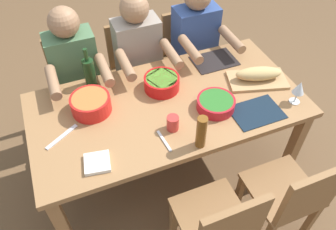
{
  "coord_description": "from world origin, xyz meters",
  "views": [
    {
      "loc": [
        -0.58,
        -1.45,
        2.26
      ],
      "look_at": [
        0.0,
        0.0,
        0.63
      ],
      "focal_mm": 35.72,
      "sensor_mm": 36.0,
      "label": 1
    }
  ],
  "objects_px": {
    "chair_near_right": "(292,196)",
    "napkin_stack": "(97,163)",
    "diner_far_right": "(197,44)",
    "beer_bottle": "(201,132)",
    "chair_near_center": "(219,225)",
    "wine_bottle": "(89,72)",
    "cutting_board": "(257,80)",
    "dining_table": "(168,112)",
    "serving_bowl_greens": "(216,103)",
    "wine_glass": "(299,88)",
    "serving_bowl_fruit": "(91,103)",
    "bread_loaf": "(259,74)",
    "chair_far_left": "(78,80)",
    "chair_far_center": "(134,66)",
    "diner_far_center": "(140,58)",
    "chair_far_right": "(187,54)",
    "serving_bowl_salad": "(162,82)",
    "diner_far_left": "(77,73)",
    "cup_near_center": "(173,123)"
  },
  "relations": [
    {
      "from": "diner_far_left",
      "to": "wine_glass",
      "type": "distance_m",
      "value": 1.55
    },
    {
      "from": "wine_glass",
      "to": "cup_near_center",
      "type": "height_order",
      "value": "wine_glass"
    },
    {
      "from": "diner_far_right",
      "to": "bread_loaf",
      "type": "relative_size",
      "value": 3.75
    },
    {
      "from": "diner_far_left",
      "to": "chair_far_center",
      "type": "distance_m",
      "value": 0.56
    },
    {
      "from": "diner_far_right",
      "to": "beer_bottle",
      "type": "xyz_separation_m",
      "value": [
        -0.44,
        -0.97,
        0.15
      ]
    },
    {
      "from": "diner_far_center",
      "to": "serving_bowl_salad",
      "type": "xyz_separation_m",
      "value": [
        0.02,
        -0.43,
        0.1
      ]
    },
    {
      "from": "cutting_board",
      "to": "napkin_stack",
      "type": "bearing_deg",
      "value": -167.06
    },
    {
      "from": "diner_far_right",
      "to": "diner_far_center",
      "type": "relative_size",
      "value": 1.0
    },
    {
      "from": "diner_far_center",
      "to": "serving_bowl_fruit",
      "type": "distance_m",
      "value": 0.67
    },
    {
      "from": "diner_far_right",
      "to": "serving_bowl_salad",
      "type": "bearing_deg",
      "value": -137.41
    },
    {
      "from": "bread_loaf",
      "to": "cup_near_center",
      "type": "height_order",
      "value": "bread_loaf"
    },
    {
      "from": "dining_table",
      "to": "bread_loaf",
      "type": "height_order",
      "value": "bread_loaf"
    },
    {
      "from": "diner_far_right",
      "to": "cutting_board",
      "type": "distance_m",
      "value": 0.64
    },
    {
      "from": "chair_near_center",
      "to": "napkin_stack",
      "type": "xyz_separation_m",
      "value": [
        -0.54,
        0.47,
        0.27
      ]
    },
    {
      "from": "chair_far_left",
      "to": "bread_loaf",
      "type": "xyz_separation_m",
      "value": [
        1.15,
        -0.8,
        0.32
      ]
    },
    {
      "from": "dining_table",
      "to": "serving_bowl_greens",
      "type": "height_order",
      "value": "serving_bowl_greens"
    },
    {
      "from": "chair_far_left",
      "to": "chair_far_center",
      "type": "distance_m",
      "value": 0.49
    },
    {
      "from": "serving_bowl_fruit",
      "to": "bread_loaf",
      "type": "distance_m",
      "value": 1.14
    },
    {
      "from": "dining_table",
      "to": "chair_near_right",
      "type": "height_order",
      "value": "chair_near_right"
    },
    {
      "from": "wine_glass",
      "to": "chair_near_center",
      "type": "bearing_deg",
      "value": -148.39
    },
    {
      "from": "dining_table",
      "to": "chair_near_right",
      "type": "distance_m",
      "value": 0.93
    },
    {
      "from": "chair_far_left",
      "to": "serving_bowl_greens",
      "type": "bearing_deg",
      "value": -50.66
    },
    {
      "from": "serving_bowl_fruit",
      "to": "serving_bowl_greens",
      "type": "height_order",
      "value": "serving_bowl_fruit"
    },
    {
      "from": "cutting_board",
      "to": "wine_bottle",
      "type": "xyz_separation_m",
      "value": [
        -1.07,
        0.4,
        0.1
      ]
    },
    {
      "from": "chair_near_center",
      "to": "wine_bottle",
      "type": "xyz_separation_m",
      "value": [
        -0.42,
        1.14,
        0.37
      ]
    },
    {
      "from": "serving_bowl_greens",
      "to": "dining_table",
      "type": "bearing_deg",
      "value": 150.48
    },
    {
      "from": "serving_bowl_salad",
      "to": "diner_far_left",
      "type": "bearing_deg",
      "value": 139.28
    },
    {
      "from": "diner_far_right",
      "to": "wine_glass",
      "type": "bearing_deg",
      "value": -72.14
    },
    {
      "from": "serving_bowl_salad",
      "to": "beer_bottle",
      "type": "bearing_deg",
      "value": -87.01
    },
    {
      "from": "diner_far_center",
      "to": "bread_loaf",
      "type": "relative_size",
      "value": 3.75
    },
    {
      "from": "chair_far_left",
      "to": "napkin_stack",
      "type": "xyz_separation_m",
      "value": [
        -0.05,
        -1.07,
        0.27
      ]
    },
    {
      "from": "wine_bottle",
      "to": "beer_bottle",
      "type": "xyz_separation_m",
      "value": [
        0.46,
        -0.76,
        0.0
      ]
    },
    {
      "from": "chair_near_right",
      "to": "napkin_stack",
      "type": "xyz_separation_m",
      "value": [
        -1.03,
        0.47,
        0.27
      ]
    },
    {
      "from": "diner_far_left",
      "to": "diner_far_center",
      "type": "bearing_deg",
      "value": 0.0
    },
    {
      "from": "chair_far_center",
      "to": "bread_loaf",
      "type": "distance_m",
      "value": 1.08
    },
    {
      "from": "chair_near_right",
      "to": "wine_glass",
      "type": "xyz_separation_m",
      "value": [
        0.28,
        0.48,
        0.37
      ]
    },
    {
      "from": "bread_loaf",
      "to": "wine_glass",
      "type": "height_order",
      "value": "wine_glass"
    },
    {
      "from": "chair_near_center",
      "to": "chair_far_center",
      "type": "bearing_deg",
      "value": 90.0
    },
    {
      "from": "diner_far_right",
      "to": "napkin_stack",
      "type": "relative_size",
      "value": 8.57
    },
    {
      "from": "cup_near_center",
      "to": "diner_far_right",
      "type": "bearing_deg",
      "value": 55.81
    },
    {
      "from": "chair_near_center",
      "to": "wine_bottle",
      "type": "bearing_deg",
      "value": 109.96
    },
    {
      "from": "chair_near_right",
      "to": "wine_glass",
      "type": "height_order",
      "value": "wine_glass"
    },
    {
      "from": "beer_bottle",
      "to": "bread_loaf",
      "type": "bearing_deg",
      "value": 30.52
    },
    {
      "from": "chair_far_right",
      "to": "wine_bottle",
      "type": "xyz_separation_m",
      "value": [
        -0.9,
        -0.4,
        0.37
      ]
    },
    {
      "from": "serving_bowl_greens",
      "to": "cup_near_center",
      "type": "height_order",
      "value": "cup_near_center"
    },
    {
      "from": "serving_bowl_fruit",
      "to": "cup_near_center",
      "type": "bearing_deg",
      "value": -38.75
    },
    {
      "from": "diner_far_left",
      "to": "diner_far_center",
      "type": "relative_size",
      "value": 1.0
    },
    {
      "from": "chair_far_right",
      "to": "bread_loaf",
      "type": "xyz_separation_m",
      "value": [
        0.17,
        -0.8,
        0.32
      ]
    },
    {
      "from": "chair_far_center",
      "to": "cup_near_center",
      "type": "xyz_separation_m",
      "value": [
        -0.06,
        -0.98,
        0.31
      ]
    },
    {
      "from": "serving_bowl_salad",
      "to": "cutting_board",
      "type": "height_order",
      "value": "serving_bowl_salad"
    }
  ]
}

